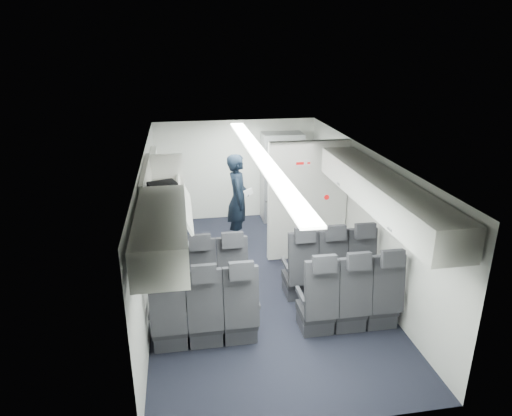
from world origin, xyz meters
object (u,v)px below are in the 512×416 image
object	(u,v)px
seat_row_front	(266,276)
flight_attendant	(238,199)
seat_row_mid	(279,309)
carry_on_bag	(162,190)
galley_unit	(282,177)
boarding_door	(157,202)

from	to	relation	value
seat_row_front	flight_attendant	distance (m)	2.23
seat_row_front	seat_row_mid	size ratio (longest dim) A/B	1.00
flight_attendant	carry_on_bag	bearing A→B (deg)	155.20
seat_row_front	seat_row_mid	xyz separation A→B (m)	(0.00, -0.90, 0.00)
seat_row_mid	galley_unit	distance (m)	4.30
seat_row_front	flight_attendant	xyz separation A→B (m)	(-0.13, 2.18, 0.47)
seat_row_mid	boarding_door	world-z (taller)	boarding_door
flight_attendant	carry_on_bag	world-z (taller)	carry_on_bag
boarding_door	carry_on_bag	distance (m)	2.25
flight_attendant	carry_on_bag	xyz separation A→B (m)	(-1.29, -2.16, 0.95)
seat_row_mid	flight_attendant	distance (m)	3.12
galley_unit	boarding_door	size ratio (longest dim) A/B	1.02
galley_unit	seat_row_front	bearing A→B (deg)	-106.28
seat_row_mid	carry_on_bag	bearing A→B (deg)	147.24
seat_row_front	flight_attendant	world-z (taller)	flight_attendant
seat_row_mid	carry_on_bag	size ratio (longest dim) A/B	9.12
galley_unit	seat_row_mid	bearing A→B (deg)	-102.88
flight_attendant	galley_unit	bearing A→B (deg)	-39.14
carry_on_bag	flight_attendant	bearing A→B (deg)	40.58
seat_row_front	boarding_door	distance (m)	2.71
seat_row_front	galley_unit	xyz separation A→B (m)	(0.95, 3.25, 0.55)
seat_row_front	carry_on_bag	world-z (taller)	carry_on_bag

